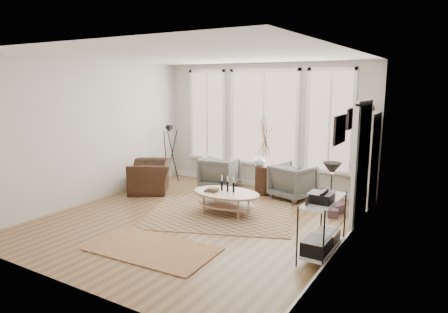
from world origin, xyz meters
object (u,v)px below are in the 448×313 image
Objects in this scene: low_shelf at (323,221)px; side_table at (265,156)px; armchair_right at (293,181)px; accent_chair at (151,176)px; bookcase at (366,162)px; armchair_left at (219,172)px; coffee_table at (226,197)px.

side_table is (-2.10, 2.52, 0.35)m from low_shelf.
armchair_right reaches higher than accent_chair.
bookcase reaches higher than low_shelf.
armchair_left is at bearing -178.49° from bookcase.
coffee_table is 1.89m from armchair_left.
side_table is at bearing 82.52° from accent_chair.
coffee_table is 1.78m from armchair_right.
bookcase is at bearing 88.72° from low_shelf.
low_shelf is 1.60× the size of armchair_left.
low_shelf reaches higher than armchair_right.
armchair_left is (-3.23, 2.43, -0.14)m from low_shelf.
low_shelf is 1.61× the size of armchair_right.
armchair_left is 1.59m from accent_chair.
bookcase reaches higher than side_table.
coffee_table is at bearing -143.42° from bookcase.
low_shelf is 2.32m from coffee_table.
bookcase is at bearing 172.46° from armchair_left.
bookcase is at bearing 36.58° from coffee_table.
bookcase is 1.58× the size of low_shelf.
bookcase reaches higher than coffee_table.
armchair_right is at bearing 173.68° from armchair_left.
side_table reaches higher than armchair_right.
low_shelf is at bearing 137.06° from armchair_right.
side_table is (-0.67, 0.00, 0.49)m from armchair_right.
bookcase is 1.53× the size of coffee_table.
armchair_right is (-1.48, -0.00, -0.59)m from bookcase.
accent_chair is (-4.46, -1.15, -0.61)m from bookcase.
coffee_table is at bearing 116.23° from armchair_left.
coffee_table is 0.75× the size of side_table.
bookcase is 2.53× the size of armchair_left.
bookcase is 2.55× the size of armchair_right.
bookcase is 1.60m from armchair_right.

